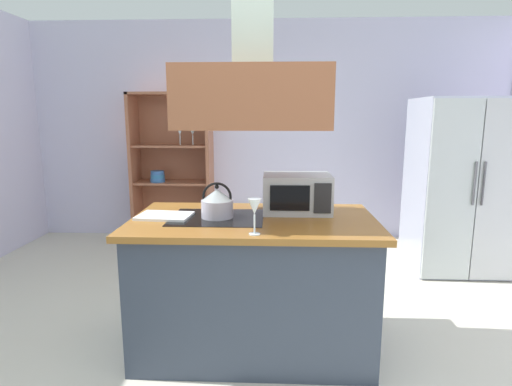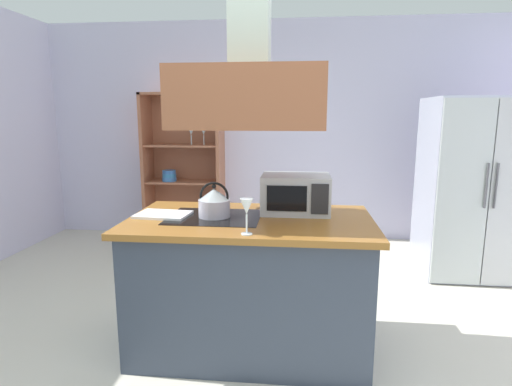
{
  "view_description": "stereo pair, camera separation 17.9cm",
  "coord_description": "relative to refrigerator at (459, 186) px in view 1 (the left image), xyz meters",
  "views": [
    {
      "loc": [
        0.09,
        -2.32,
        1.56
      ],
      "look_at": [
        -0.04,
        0.65,
        1.0
      ],
      "focal_mm": 29.07,
      "sensor_mm": 36.0,
      "label": 1
    },
    {
      "loc": [
        0.27,
        -2.3,
        1.56
      ],
      "look_at": [
        -0.04,
        0.65,
        1.0
      ],
      "focal_mm": 29.07,
      "sensor_mm": 36.0,
      "label": 2
    }
  ],
  "objects": [
    {
      "name": "range_hood",
      "position": [
        -1.99,
        -1.56,
        0.9
      ],
      "size": [
        0.9,
        0.7,
        1.22
      ],
      "color": "#935536"
    },
    {
      "name": "ground_plane",
      "position": [
        -1.95,
        -1.86,
        -0.86
      ],
      "size": [
        7.8,
        7.8,
        0.0
      ],
      "primitive_type": "plane",
      "color": "beige"
    },
    {
      "name": "microwave",
      "position": [
        -1.7,
        -1.37,
        0.17
      ],
      "size": [
        0.46,
        0.35,
        0.26
      ],
      "color": "#B7BABF",
      "rests_on": "kitchen_island"
    },
    {
      "name": "refrigerator",
      "position": [
        0.0,
        0.0,
        0.0
      ],
      "size": [
        0.9,
        0.78,
        1.73
      ],
      "color": "#ADB3C7",
      "rests_on": "ground"
    },
    {
      "name": "kitchen_island",
      "position": [
        -1.99,
        -1.56,
        -0.41
      ],
      "size": [
        1.58,
        0.92,
        0.9
      ],
      "color": "#323B4A",
      "rests_on": "ground"
    },
    {
      "name": "cutting_board",
      "position": [
        -2.57,
        -1.57,
        0.05
      ],
      "size": [
        0.36,
        0.27,
        0.02
      ],
      "primitive_type": "cube",
      "rotation": [
        0.0,
        0.0,
        -0.09
      ],
      "color": "white",
      "rests_on": "kitchen_island"
    },
    {
      "name": "kettle",
      "position": [
        -2.23,
        -1.56,
        0.14
      ],
      "size": [
        0.21,
        0.21,
        0.23
      ],
      "color": "#B6B2C4",
      "rests_on": "kitchen_island"
    },
    {
      "name": "wall_back",
      "position": [
        -1.95,
        1.14,
        0.49
      ],
      "size": [
        6.0,
        0.12,
        2.7
      ],
      "primitive_type": "cube",
      "color": "silver",
      "rests_on": "ground"
    },
    {
      "name": "wine_glass_on_counter",
      "position": [
        -1.96,
        -1.94,
        0.19
      ],
      "size": [
        0.08,
        0.08,
        0.21
      ],
      "color": "silver",
      "rests_on": "kitchen_island"
    },
    {
      "name": "dish_cabinet",
      "position": [
        -3.13,
        0.93,
        -0.05
      ],
      "size": [
        0.98,
        0.4,
        1.83
      ],
      "color": "#9E5D41",
      "rests_on": "ground"
    }
  ]
}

